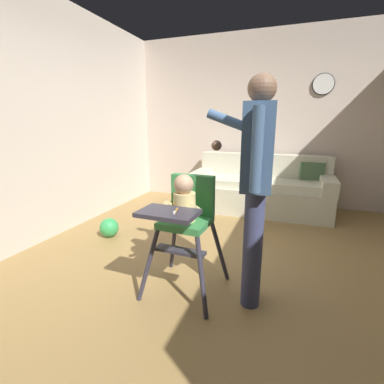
{
  "coord_description": "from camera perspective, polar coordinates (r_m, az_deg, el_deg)",
  "views": [
    {
      "loc": [
        0.49,
        -2.22,
        1.34
      ],
      "look_at": [
        -0.24,
        -0.2,
        0.81
      ],
      "focal_mm": 26.01,
      "sensor_mm": 36.0,
      "label": 1
    }
  ],
  "objects": [
    {
      "name": "ground",
      "position": [
        2.66,
        6.75,
        -17.67
      ],
      "size": [
        5.95,
        6.83,
        0.1
      ],
      "primitive_type": "cube",
      "color": "olive"
    },
    {
      "name": "toy_ball",
      "position": [
        3.54,
        -16.62,
        -6.98
      ],
      "size": [
        0.23,
        0.23,
        0.23
      ],
      "primitive_type": "sphere",
      "color": "green",
      "rests_on": "ground"
    },
    {
      "name": "high_chair",
      "position": [
        2.16,
        -1.35,
        -3.96
      ],
      "size": [
        0.63,
        0.75,
        0.98
      ],
      "rotation": [
        0.0,
        0.0,
        -1.62
      ],
      "color": "#312F3C",
      "rests_on": "ground"
    },
    {
      "name": "wall_left",
      "position": [
        3.69,
        -27.76,
        13.01
      ],
      "size": [
        0.06,
        5.83,
        2.76
      ],
      "primitive_type": "cube",
      "color": "beige",
      "rests_on": "ground"
    },
    {
      "name": "couch",
      "position": [
        4.48,
        13.97,
        0.5
      ],
      "size": [
        2.06,
        0.86,
        0.86
      ],
      "rotation": [
        0.0,
        0.0,
        -1.57
      ],
      "color": "beige",
      "rests_on": "ground"
    },
    {
      "name": "wall_clock",
      "position": [
        4.87,
        25.34,
        19.36
      ],
      "size": [
        0.32,
        0.04,
        0.32
      ],
      "color": "white"
    },
    {
      "name": "adult_standing",
      "position": [
        2.01,
        12.94,
        2.04
      ],
      "size": [
        0.53,
        0.5,
        1.66
      ],
      "rotation": [
        0.0,
        0.0,
        -3.07
      ],
      "color": "#383E63",
      "rests_on": "ground"
    },
    {
      "name": "wall_far",
      "position": [
        4.89,
        14.64,
        13.99
      ],
      "size": [
        5.15,
        0.06,
        2.76
      ],
      "primitive_type": "cube",
      "color": "beige",
      "rests_on": "ground"
    }
  ]
}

